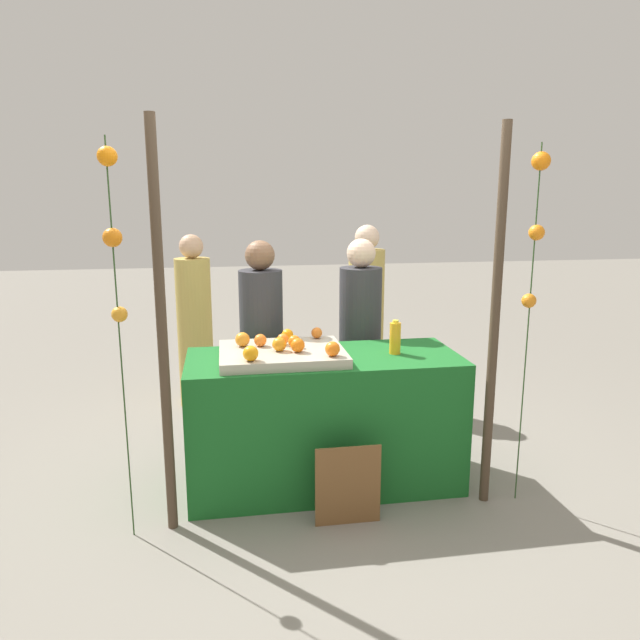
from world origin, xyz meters
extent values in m
plane|color=gray|center=(0.00, 0.00, 0.00)|extent=(24.00, 24.00, 0.00)
cube|color=#196023|center=(0.00, 0.00, 0.43)|extent=(1.71, 0.71, 0.85)
cube|color=#B2AD99|center=(-0.27, -0.01, 0.88)|extent=(0.76, 0.60, 0.06)
sphere|color=orange|center=(-0.21, 0.21, 0.95)|extent=(0.08, 0.08, 0.08)
sphere|color=orange|center=(-0.29, -0.06, 0.95)|extent=(0.09, 0.09, 0.09)
sphere|color=orange|center=(-0.18, -0.10, 0.95)|extent=(0.09, 0.09, 0.09)
sphere|color=orange|center=(-0.39, 0.08, 0.95)|extent=(0.08, 0.08, 0.08)
sphere|color=orange|center=(-0.18, 0.01, 0.95)|extent=(0.08, 0.08, 0.08)
sphere|color=orange|center=(0.01, -0.22, 0.96)|extent=(0.09, 0.09, 0.09)
sphere|color=orange|center=(-0.47, -0.25, 0.96)|extent=(0.09, 0.09, 0.09)
sphere|color=orange|center=(-0.25, 0.09, 0.95)|extent=(0.07, 0.07, 0.07)
sphere|color=orange|center=(-0.01, 0.23, 0.95)|extent=(0.07, 0.07, 0.07)
sphere|color=orange|center=(-0.50, 0.09, 0.96)|extent=(0.09, 0.09, 0.09)
cylinder|color=#F7A51D|center=(0.46, -0.02, 0.95)|extent=(0.07, 0.07, 0.20)
cylinder|color=yellow|center=(0.46, -0.02, 1.06)|extent=(0.04, 0.04, 0.02)
cube|color=brown|center=(0.05, -0.52, 0.23)|extent=(0.38, 0.01, 0.48)
cube|color=black|center=(0.05, -0.51, 0.23)|extent=(0.35, 0.02, 0.46)
cylinder|color=#333338|center=(-0.35, 0.58, 0.66)|extent=(0.31, 0.31, 1.33)
sphere|color=brown|center=(-0.35, 0.58, 1.43)|extent=(0.21, 0.21, 0.21)
cylinder|color=#333338|center=(0.37, 0.59, 0.67)|extent=(0.31, 0.31, 1.33)
sphere|color=beige|center=(0.37, 0.59, 1.43)|extent=(0.21, 0.21, 0.21)
cylinder|color=tan|center=(0.64, 1.50, 0.69)|extent=(0.32, 0.32, 1.37)
sphere|color=beige|center=(0.64, 1.50, 1.48)|extent=(0.21, 0.21, 0.21)
cylinder|color=tan|center=(-0.87, 1.62, 0.66)|extent=(0.30, 0.30, 1.31)
sphere|color=tan|center=(-0.87, 1.62, 1.41)|extent=(0.20, 0.20, 0.20)
cylinder|color=#473828|center=(-0.93, -0.40, 1.12)|extent=(0.06, 0.06, 2.24)
cylinder|color=#473828|center=(0.93, -0.40, 1.12)|extent=(0.06, 0.06, 2.24)
cylinder|color=#2D4C23|center=(-1.14, -0.44, 1.06)|extent=(0.01, 0.01, 2.12)
sphere|color=orange|center=(-1.14, -0.45, 2.02)|extent=(0.10, 0.10, 0.10)
sphere|color=orange|center=(-1.14, -0.44, 1.63)|extent=(0.10, 0.10, 0.10)
sphere|color=orange|center=(-1.14, -0.44, 1.25)|extent=(0.08, 0.08, 0.08)
cylinder|color=#2D4C23|center=(1.13, -0.41, 1.06)|extent=(0.01, 0.01, 2.12)
sphere|color=orange|center=(1.14, -0.41, 2.02)|extent=(0.10, 0.10, 0.10)
sphere|color=orange|center=(1.14, -0.42, 1.63)|extent=(0.09, 0.09, 0.09)
sphere|color=orange|center=(1.13, -0.41, 1.25)|extent=(0.08, 0.08, 0.08)
camera|label=1|loc=(-0.60, -3.50, 1.84)|focal=32.95mm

